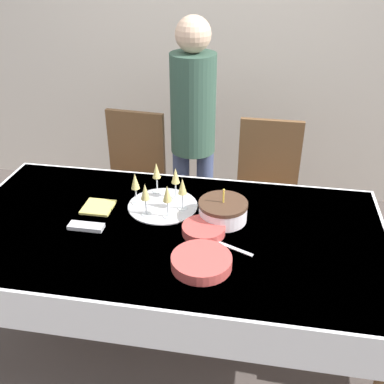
% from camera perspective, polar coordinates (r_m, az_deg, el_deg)
% --- Properties ---
extents(ground_plane, '(12.00, 12.00, 0.00)m').
position_cam_1_polar(ground_plane, '(2.66, -2.55, -18.25)').
color(ground_plane, '#564C47').
extents(wall_back, '(8.00, 0.05, 2.70)m').
position_cam_1_polar(wall_back, '(3.62, 3.35, 19.83)').
color(wall_back, silver).
rests_on(wall_back, ground_plane).
extents(dining_table, '(2.05, 1.08, 0.76)m').
position_cam_1_polar(dining_table, '(2.21, -2.93, -6.73)').
color(dining_table, white).
rests_on(dining_table, ground_plane).
extents(dining_chair_far_left, '(0.45, 0.45, 0.98)m').
position_cam_1_polar(dining_chair_far_left, '(3.08, -7.59, 1.78)').
color(dining_chair_far_left, brown).
rests_on(dining_chair_far_left, ground_plane).
extents(dining_chair_far_right, '(0.42, 0.42, 0.98)m').
position_cam_1_polar(dining_chair_far_right, '(2.96, 9.42, 0.36)').
color(dining_chair_far_right, brown).
rests_on(dining_chair_far_right, ground_plane).
extents(birthday_cake, '(0.24, 0.24, 0.17)m').
position_cam_1_polar(birthday_cake, '(2.19, 3.95, -2.40)').
color(birthday_cake, white).
rests_on(birthday_cake, dining_table).
extents(champagne_tray, '(0.36, 0.36, 0.18)m').
position_cam_1_polar(champagne_tray, '(2.28, -3.91, -0.17)').
color(champagne_tray, silver).
rests_on(champagne_tray, dining_table).
extents(plate_stack_main, '(0.26, 0.26, 0.05)m').
position_cam_1_polar(plate_stack_main, '(1.91, 1.21, -8.85)').
color(plate_stack_main, '#CC4C47').
rests_on(plate_stack_main, dining_table).
extents(plate_stack_dessert, '(0.20, 0.20, 0.04)m').
position_cam_1_polar(plate_stack_dessert, '(2.10, 1.49, -4.80)').
color(plate_stack_dessert, '#CC4C47').
rests_on(plate_stack_dessert, dining_table).
extents(cake_knife, '(0.28, 0.14, 0.00)m').
position_cam_1_polar(cake_knife, '(2.05, 3.97, -6.62)').
color(cake_knife, silver).
rests_on(cake_knife, dining_table).
extents(fork_pile, '(0.17, 0.06, 0.02)m').
position_cam_1_polar(fork_pile, '(2.20, -13.30, -4.29)').
color(fork_pile, silver).
rests_on(fork_pile, dining_table).
extents(napkin_pile, '(0.15, 0.15, 0.01)m').
position_cam_1_polar(napkin_pile, '(2.35, -11.83, -1.89)').
color(napkin_pile, '#E0D166').
rests_on(napkin_pile, dining_table).
extents(person_standing, '(0.28, 0.28, 1.59)m').
position_cam_1_polar(person_standing, '(2.83, 0.14, 8.77)').
color(person_standing, '#3F4C72').
rests_on(person_standing, ground_plane).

